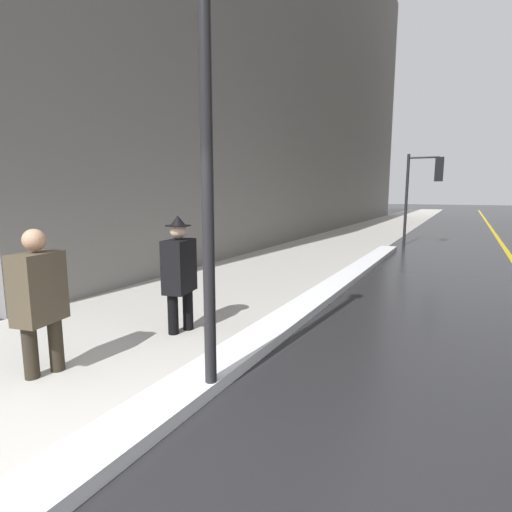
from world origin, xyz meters
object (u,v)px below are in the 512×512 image
object	(u,v)px
lamp_post	(206,89)
pedestrian_in_fedora	(179,270)
traffic_light_near	(427,180)
pedestrian_trailing	(39,296)

from	to	relation	value
lamp_post	pedestrian_in_fedora	xyz separation A→B (m)	(-1.45, 1.35, -2.06)
traffic_light_near	pedestrian_trailing	size ratio (longest dim) A/B	2.12
lamp_post	pedestrian_trailing	size ratio (longest dim) A/B	3.00
lamp_post	traffic_light_near	bearing A→B (deg)	86.64
lamp_post	pedestrian_trailing	xyz separation A→B (m)	(-1.93, -0.52, -2.08)
traffic_light_near	pedestrian_trailing	xyz separation A→B (m)	(-2.73, -14.12, -1.64)
traffic_light_near	pedestrian_in_fedora	distance (m)	12.56
pedestrian_in_fedora	traffic_light_near	bearing A→B (deg)	158.93
traffic_light_near	pedestrian_in_fedora	bearing A→B (deg)	-106.18
lamp_post	traffic_light_near	distance (m)	13.63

